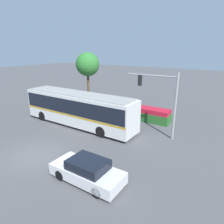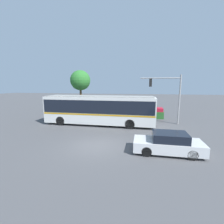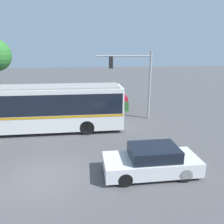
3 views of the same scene
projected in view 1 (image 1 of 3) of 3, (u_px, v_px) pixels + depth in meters
The scene contains 6 objects.
ground_plane at pixel (37, 155), 14.49m from camera, with size 140.00×140.00×0.00m, color #4C4C4F.
city_bus at pixel (78, 107), 19.58m from camera, with size 12.22×2.63×3.24m.
sedan_foreground at pixel (87, 171), 11.48m from camera, with size 4.37×1.82×1.37m.
traffic_light_pole at pixel (163, 95), 16.55m from camera, with size 4.46×0.24×5.55m.
flowering_hedge at pixel (132, 111), 22.17m from camera, with size 8.44×1.53×1.38m.
street_tree_left at pixel (88, 65), 27.79m from camera, with size 3.26×3.26×6.81m.
Camera 1 is at (11.52, -7.85, 7.34)m, focal length 32.29 mm.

